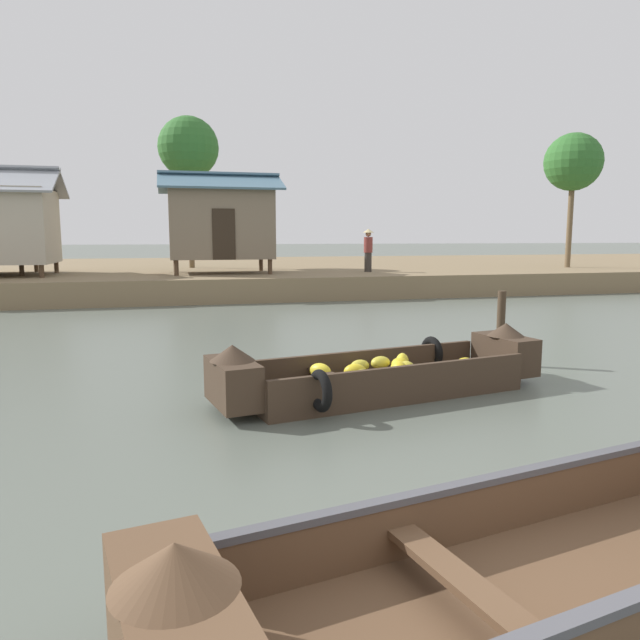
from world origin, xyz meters
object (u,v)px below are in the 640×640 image
palm_tree_near (188,148)px  palm_tree_mid (573,163)px  banana_boat (383,374)px  stilt_house_mid_right (220,222)px  vendor_person (368,248)px  viewer_boat (592,549)px  mooring_post (501,328)px

palm_tree_near → palm_tree_mid: palm_tree_near is taller
banana_boat → palm_tree_near: 20.06m
stilt_house_mid_right → vendor_person: size_ratio=2.68×
banana_boat → palm_tree_mid: (14.46, 15.39, 5.07)m
palm_tree_near → palm_tree_mid: (16.33, -3.77, -0.57)m
viewer_boat → vendor_person: 19.82m
vendor_person → mooring_post: size_ratio=1.30×
palm_tree_mid → vendor_person: 10.46m
palm_tree_mid → mooring_post: 18.98m
palm_tree_near → mooring_post: size_ratio=5.06×
palm_tree_near → mooring_post: (4.49, -17.83, -5.31)m
palm_tree_near → vendor_person: bearing=-35.9°
banana_boat → palm_tree_mid: palm_tree_mid is taller
stilt_house_mid_right → vendor_person: bearing=-6.2°
mooring_post → palm_tree_mid: bearing=49.9°
stilt_house_mid_right → palm_tree_near: (-0.94, 4.14, 3.21)m
mooring_post → vendor_person: bearing=81.0°
stilt_house_mid_right → palm_tree_mid: (15.39, 0.37, 2.64)m
palm_tree_near → banana_boat: bearing=-84.4°
palm_tree_near → vendor_person: size_ratio=3.90×
viewer_boat → mooring_post: mooring_post is taller
banana_boat → mooring_post: mooring_post is taller
vendor_person → palm_tree_mid: bearing=5.7°
stilt_house_mid_right → mooring_post: size_ratio=3.48×
banana_boat → vendor_person: 15.22m
banana_boat → palm_tree_near: palm_tree_near is taller
palm_tree_near → palm_tree_mid: 16.77m
palm_tree_near → palm_tree_mid: size_ratio=1.11×
viewer_boat → mooring_post: 6.74m
banana_boat → palm_tree_near: size_ratio=0.76×
stilt_house_mid_right → viewer_boat: bearing=-88.4°
viewer_boat → palm_tree_near: (-1.49, 23.86, 5.66)m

